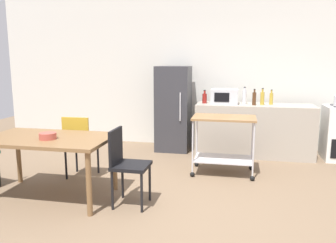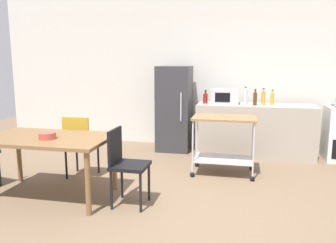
{
  "view_description": "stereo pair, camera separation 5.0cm",
  "coord_description": "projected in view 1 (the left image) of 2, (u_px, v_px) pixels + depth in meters",
  "views": [
    {
      "loc": [
        0.62,
        -3.48,
        1.65
      ],
      "look_at": [
        -0.34,
        1.2,
        0.8
      ],
      "focal_mm": 36.74,
      "sensor_mm": 36.0,
      "label": 1
    },
    {
      "loc": [
        0.67,
        -3.46,
        1.65
      ],
      "look_at": [
        -0.34,
        1.2,
        0.8
      ],
      "focal_mm": 36.74,
      "sensor_mm": 36.0,
      "label": 2
    }
  ],
  "objects": [
    {
      "name": "bottle_sesame_oil",
      "position": [
        271.0,
        98.0,
        5.92
      ],
      "size": [
        0.06,
        0.06,
        0.26
      ],
      "color": "gold",
      "rests_on": "kitchen_counter"
    },
    {
      "name": "kitchen_counter",
      "position": [
        254.0,
        130.0,
        6.01
      ],
      "size": [
        2.0,
        0.64,
        0.9
      ],
      "primitive_type": "cube",
      "color": "#A89E8E",
      "rests_on": "ground_plane"
    },
    {
      "name": "back_wall",
      "position": [
        207.0,
        71.0,
        6.59
      ],
      "size": [
        8.4,
        0.12,
        2.9
      ],
      "primitive_type": "cube",
      "color": "silver",
      "rests_on": "ground_plane"
    },
    {
      "name": "dining_table",
      "position": [
        48.0,
        144.0,
        4.1
      ],
      "size": [
        1.5,
        0.9,
        0.75
      ],
      "color": "brown",
      "rests_on": "ground_plane"
    },
    {
      "name": "bottle_vinegar",
      "position": [
        262.0,
        98.0,
        5.88
      ],
      "size": [
        0.07,
        0.07,
        0.28
      ],
      "color": "gold",
      "rests_on": "kitchen_counter"
    },
    {
      "name": "microwave",
      "position": [
        225.0,
        96.0,
        6.02
      ],
      "size": [
        0.46,
        0.35,
        0.26
      ],
      "color": "silver",
      "rests_on": "kitchen_counter"
    },
    {
      "name": "chair_black",
      "position": [
        126.0,
        161.0,
        3.91
      ],
      "size": [
        0.4,
        0.4,
        0.89
      ],
      "rotation": [
        0.0,
        0.0,
        1.57
      ],
      "color": "black",
      "rests_on": "ground_plane"
    },
    {
      "name": "refrigerator",
      "position": [
        173.0,
        109.0,
        6.34
      ],
      "size": [
        0.6,
        0.63,
        1.55
      ],
      "color": "#333338",
      "rests_on": "ground_plane"
    },
    {
      "name": "bottle_soda",
      "position": [
        205.0,
        98.0,
        6.09
      ],
      "size": [
        0.08,
        0.08,
        0.24
      ],
      "color": "maroon",
      "rests_on": "kitchen_counter"
    },
    {
      "name": "kitchen_cart",
      "position": [
        224.0,
        135.0,
        5.0
      ],
      "size": [
        0.91,
        0.57,
        0.85
      ],
      "color": "olive",
      "rests_on": "ground_plane"
    },
    {
      "name": "bottle_sparkling_water",
      "position": [
        244.0,
        97.0,
        6.0
      ],
      "size": [
        0.07,
        0.07,
        0.3
      ],
      "color": "silver",
      "rests_on": "kitchen_counter"
    },
    {
      "name": "fruit_bowl",
      "position": [
        48.0,
        136.0,
        3.98
      ],
      "size": [
        0.2,
        0.2,
        0.07
      ],
      "primitive_type": "cylinder",
      "color": "#B24C3F",
      "rests_on": "dining_table"
    },
    {
      "name": "ground_plane",
      "position": [
        177.0,
        213.0,
        3.76
      ],
      "size": [
        12.0,
        12.0,
        0.0
      ],
      "primitive_type": "plane",
      "color": "brown"
    },
    {
      "name": "bottle_hot_sauce",
      "position": [
        254.0,
        98.0,
        5.83
      ],
      "size": [
        0.06,
        0.06,
        0.27
      ],
      "color": "#4C2D19",
      "rests_on": "kitchen_counter"
    },
    {
      "name": "chair_mustard",
      "position": [
        80.0,
        142.0,
        4.82
      ],
      "size": [
        0.41,
        0.41,
        0.89
      ],
      "rotation": [
        0.0,
        0.0,
        3.17
      ],
      "color": "gold",
      "rests_on": "ground_plane"
    }
  ]
}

